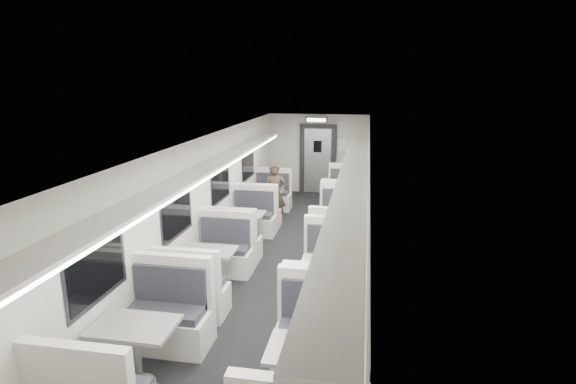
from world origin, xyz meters
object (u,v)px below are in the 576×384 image
at_px(vestibule_door, 318,160).
at_px(booth_right_b, 341,231).
at_px(booth_left_b, 244,229).
at_px(booth_right_d, 312,382).
at_px(exit_sign, 316,120).
at_px(booth_right_c, 330,286).
at_px(booth_left_d, 137,355).
at_px(passenger, 275,194).
at_px(booth_right_a, 346,202).
at_px(booth_left_a, 266,203).
at_px(booth_left_c, 210,270).

bearing_deg(vestibule_door, booth_right_b, -77.72).
xyz_separation_m(booth_left_b, booth_right_d, (2.00, -4.65, 0.03)).
bearing_deg(exit_sign, booth_right_c, -81.48).
bearing_deg(booth_right_c, vestibule_door, 97.95).
bearing_deg(booth_right_d, exit_sign, 96.39).
relative_size(booth_right_b, booth_right_c, 1.00).
xyz_separation_m(booth_left_b, booth_left_d, (0.00, -4.52, 0.03)).
bearing_deg(passenger, booth_left_d, -97.44).
height_order(booth_right_a, booth_right_c, booth_right_a).
relative_size(booth_right_d, exit_sign, 3.63).
height_order(booth_left_a, booth_right_a, booth_right_a).
relative_size(booth_right_c, exit_sign, 3.53).
relative_size(booth_left_a, booth_right_a, 0.92).
bearing_deg(vestibule_door, booth_left_a, -110.12).
bearing_deg(booth_left_a, vestibule_door, 69.88).
xyz_separation_m(booth_right_c, exit_sign, (-1.00, 6.68, 1.89)).
height_order(booth_left_d, exit_sign, exit_sign).
xyz_separation_m(booth_left_c, booth_right_b, (2.00, 2.30, 0.02)).
relative_size(booth_right_a, exit_sign, 3.58).
distance_m(booth_left_a, booth_right_a, 2.04).
bearing_deg(booth_right_b, booth_right_d, -90.00).
relative_size(booth_left_d, booth_right_d, 0.99).
xyz_separation_m(vestibule_door, exit_sign, (0.00, -0.49, 1.24)).
bearing_deg(vestibule_door, booth_left_c, -98.25).
bearing_deg(booth_right_d, vestibule_door, 96.06).
bearing_deg(booth_left_a, passenger, -56.28).
distance_m(booth_right_a, passenger, 1.92).
relative_size(booth_right_a, booth_right_d, 0.99).
distance_m(booth_right_c, vestibule_door, 7.26).
relative_size(booth_left_c, booth_right_d, 0.93).
height_order(booth_left_d, booth_right_b, booth_left_d).
xyz_separation_m(booth_right_d, exit_sign, (-1.00, 8.94, 1.88)).
xyz_separation_m(booth_left_a, booth_right_a, (2.00, 0.40, 0.03)).
relative_size(vestibule_door, exit_sign, 3.39).
bearing_deg(booth_left_c, passenger, 84.56).
bearing_deg(booth_right_b, exit_sign, 103.68).
height_order(booth_left_d, booth_right_d, booth_right_d).
height_order(booth_left_b, vestibule_door, vestibule_door).
bearing_deg(booth_left_a, booth_left_b, -90.00).
xyz_separation_m(booth_left_b, booth_right_c, (2.00, -2.39, 0.02)).
bearing_deg(booth_right_a, booth_right_c, -90.00).
bearing_deg(booth_left_b, passenger, 77.20).
bearing_deg(booth_left_c, vestibule_door, 81.75).
height_order(booth_right_c, vestibule_door, vestibule_door).
xyz_separation_m(booth_right_b, vestibule_door, (-1.00, 4.60, 0.65)).
height_order(booth_left_a, passenger, passenger).
distance_m(booth_right_b, vestibule_door, 4.75).
relative_size(booth_right_b, passenger, 1.46).
xyz_separation_m(booth_left_a, booth_left_c, (0.00, -4.16, 0.01)).
bearing_deg(booth_right_a, booth_left_d, -106.02).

